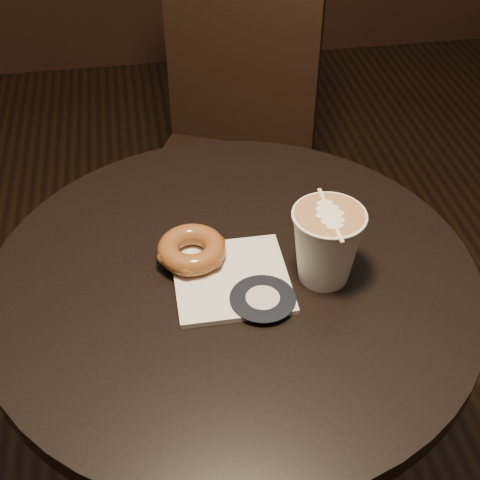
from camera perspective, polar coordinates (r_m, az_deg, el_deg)
The scene contains 5 objects.
cafe_table at distance 1.09m, azimuth -0.52°, elevation -10.46°, with size 0.70×0.70×0.75m.
chair at distance 1.68m, azimuth -0.57°, elevation 9.68°, with size 0.50×0.50×0.96m.
pastry_bag at distance 0.93m, azimuth -0.75°, elevation -3.30°, with size 0.16×0.16×0.01m, color silver.
doughnut at distance 0.95m, azimuth -4.15°, elevation -0.80°, with size 0.10×0.10×0.03m, color brown.
latte_cup at distance 0.91m, azimuth 7.36°, elevation -0.50°, with size 0.10×0.10×0.11m, color white, non-canonical shape.
Camera 1 is at (-0.11, -0.68, 1.40)m, focal length 50.00 mm.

